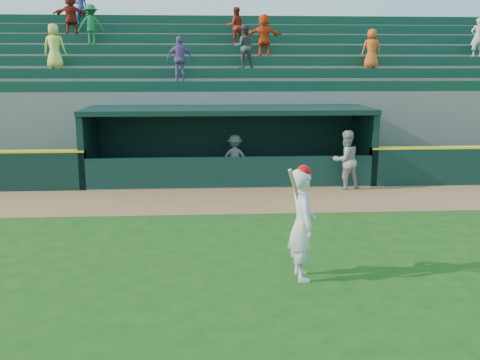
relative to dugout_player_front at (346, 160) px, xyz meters
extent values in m
plane|color=#1A4711|center=(-3.59, -6.18, -0.92)|extent=(120.00, 120.00, 0.00)
cube|color=#99653D|center=(-3.59, -1.28, -0.92)|extent=(40.00, 3.00, 0.01)
imported|color=#A2A29D|center=(0.00, 0.00, 0.00)|extent=(1.08, 0.96, 1.85)
imported|color=#989793|center=(-3.38, 1.62, -0.16)|extent=(1.06, 0.70, 1.54)
cube|color=slate|center=(-3.59, 1.52, -0.90)|extent=(9.00, 2.60, 0.04)
cube|color=black|center=(-8.19, 1.52, 0.23)|extent=(0.20, 2.60, 2.30)
cube|color=black|center=(1.01, 1.52, 0.23)|extent=(0.20, 2.60, 2.30)
cube|color=black|center=(-3.59, 2.82, 0.23)|extent=(9.40, 0.20, 2.30)
cube|color=black|center=(-3.59, 1.52, 1.46)|extent=(9.40, 2.80, 0.16)
cube|color=black|center=(-3.59, 0.30, -0.42)|extent=(9.00, 0.16, 1.00)
cube|color=brown|center=(-3.59, 2.32, -0.67)|extent=(8.40, 0.45, 0.10)
cube|color=slate|center=(-3.59, 3.34, 0.53)|extent=(34.00, 0.85, 2.91)
cube|color=#0F3828|center=(-3.59, 3.22, 2.17)|extent=(34.00, 0.60, 0.36)
cube|color=slate|center=(-3.59, 4.19, 0.76)|extent=(34.00, 0.85, 3.36)
cube|color=#0F3828|center=(-3.59, 4.07, 2.62)|extent=(34.00, 0.60, 0.36)
cube|color=slate|center=(-3.59, 5.04, 0.98)|extent=(34.00, 0.85, 3.81)
cube|color=#0F3828|center=(-3.59, 4.92, 3.07)|extent=(34.00, 0.60, 0.36)
cube|color=slate|center=(-3.59, 5.89, 1.21)|extent=(34.00, 0.85, 4.26)
cube|color=#0F3828|center=(-3.59, 5.77, 3.52)|extent=(34.00, 0.60, 0.36)
cube|color=slate|center=(-3.59, 6.74, 1.43)|extent=(34.00, 0.85, 4.71)
cube|color=#0F3828|center=(-3.59, 6.62, 3.97)|extent=(34.00, 0.60, 0.36)
cube|color=slate|center=(-3.59, 7.59, 1.66)|extent=(34.00, 0.85, 5.16)
cube|color=#0F3828|center=(-3.59, 7.47, 4.42)|extent=(34.00, 0.60, 0.36)
cube|color=slate|center=(-3.59, 8.44, 1.88)|extent=(34.00, 0.85, 5.61)
cube|color=#0F3828|center=(-3.59, 8.32, 4.87)|extent=(34.00, 0.60, 0.36)
cube|color=slate|center=(-3.59, 9.02, 1.88)|extent=(34.50, 0.30, 5.61)
imported|color=#F6541B|center=(1.89, 4.09, 3.52)|extent=(0.71, 0.47, 1.45)
imported|color=maroon|center=(-9.75, 6.64, 4.92)|extent=(1.49, 0.66, 1.55)
imported|color=navy|center=(-9.53, 7.49, 5.31)|extent=(0.54, 0.37, 1.43)
imported|color=#464646|center=(-2.91, 4.09, 3.58)|extent=(0.81, 0.66, 1.57)
imported|color=#186E2F|center=(-8.80, 5.79, 4.46)|extent=(1.06, 0.69, 1.54)
imported|color=#EDE653|center=(-9.81, 4.09, 3.59)|extent=(0.77, 0.50, 1.58)
imported|color=#7E5999|center=(-5.25, 3.24, 3.13)|extent=(0.95, 0.47, 1.56)
imported|color=#EF491A|center=(-2.09, 4.94, 4.04)|extent=(1.53, 0.70, 1.59)
imported|color=silver|center=(6.40, 4.94, 3.99)|extent=(0.58, 0.41, 1.50)
imported|color=maroon|center=(-3.13, 5.79, 4.43)|extent=(0.80, 0.67, 1.47)
imported|color=silver|center=(-2.63, -7.13, 0.09)|extent=(0.55, 0.78, 2.03)
sphere|color=#BD0A0E|center=(-2.63, -7.13, 1.04)|extent=(0.27, 0.27, 0.27)
cylinder|color=tan|center=(-2.81, -7.35, 0.81)|extent=(0.33, 0.44, 0.76)
camera|label=1|loc=(-4.31, -16.22, 2.85)|focal=40.00mm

